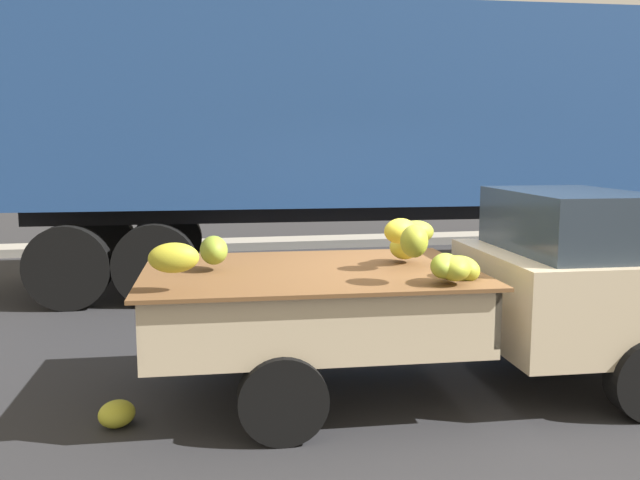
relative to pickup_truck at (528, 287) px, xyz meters
The scene contains 5 objects.
ground 1.06m from the pickup_truck, behind, with size 220.00×220.00×0.00m, color #28282B.
curb_strip 8.38m from the pickup_truck, 94.02° to the left, with size 80.00×0.80×0.16m, color gray.
pickup_truck is the anchor object (origin of this frame).
semi_trailer 4.94m from the pickup_truck, 86.21° to the left, with size 12.11×3.15×3.95m.
fallen_banana_bunch_near_tailgate 3.51m from the pickup_truck, behind, with size 0.29×0.26×0.20m, color gold.
Camera 1 is at (-2.28, -5.25, 2.11)m, focal length 38.11 mm.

